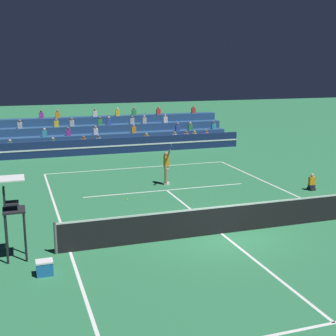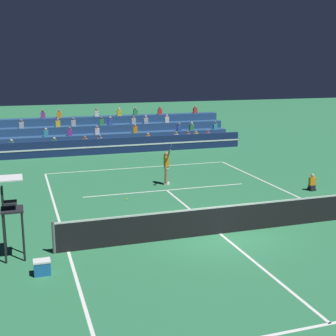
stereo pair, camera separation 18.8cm
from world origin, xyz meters
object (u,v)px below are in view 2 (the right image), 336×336
(tennis_ball, at_px, (127,199))
(equipment_cooler, at_px, (42,267))
(umpire_chair, at_px, (10,207))
(tennis_player, at_px, (166,166))
(ball_kid_courtside, at_px, (312,184))

(tennis_ball, height_order, equipment_cooler, equipment_cooler)
(umpire_chair, xyz_separation_m, equipment_cooler, (0.79, -1.50, -1.49))
(tennis_player, height_order, equipment_cooler, tennis_player)
(equipment_cooler, bearing_deg, tennis_ball, 58.77)
(umpire_chair, bearing_deg, ball_kid_courtside, 16.61)
(umpire_chair, bearing_deg, equipment_cooler, -62.13)
(ball_kid_courtside, bearing_deg, umpire_chair, -163.39)
(tennis_player, distance_m, tennis_ball, 3.53)
(tennis_ball, bearing_deg, umpire_chair, -132.76)
(umpire_chair, xyz_separation_m, ball_kid_courtside, (14.03, 4.19, -1.39))
(ball_kid_courtside, distance_m, tennis_ball, 9.17)
(tennis_ball, bearing_deg, tennis_player, 39.74)
(tennis_player, bearing_deg, ball_kid_courtside, -27.13)
(tennis_player, xyz_separation_m, equipment_cooler, (-6.76, -9.01, -0.75))
(ball_kid_courtside, distance_m, equipment_cooler, 14.41)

